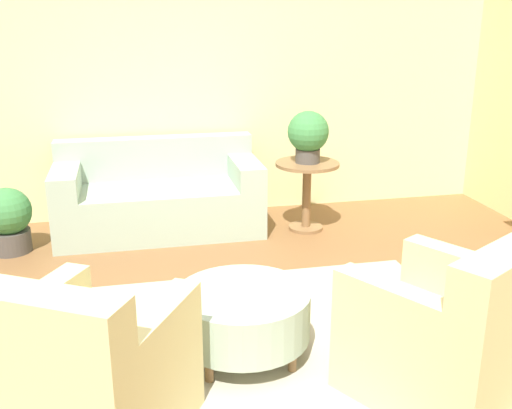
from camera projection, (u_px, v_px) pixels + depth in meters
ground_plane at (251, 352)px, 3.60m from camera, size 16.00×16.00×0.00m
wall_back at (192, 72)px, 5.76m from camera, size 9.45×0.12×2.80m
rug at (251, 351)px, 3.60m from camera, size 2.89×2.19×0.01m
couch at (159, 198)px, 5.54m from camera, size 1.85×0.86×0.83m
armchair_left at (85, 381)px, 2.71m from camera, size 1.08×1.10×0.91m
armchair_right at (448, 337)px, 3.08m from camera, size 1.08×1.10×0.91m
ottoman_table at (243, 314)px, 3.49m from camera, size 0.79×0.79×0.40m
side_table at (307, 183)px, 5.51m from camera, size 0.58×0.58×0.65m
potted_plant_on_side_table at (308, 134)px, 5.37m from camera, size 0.37×0.37×0.47m
potted_plant_floor at (8, 219)px, 5.03m from camera, size 0.40×0.40×0.56m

